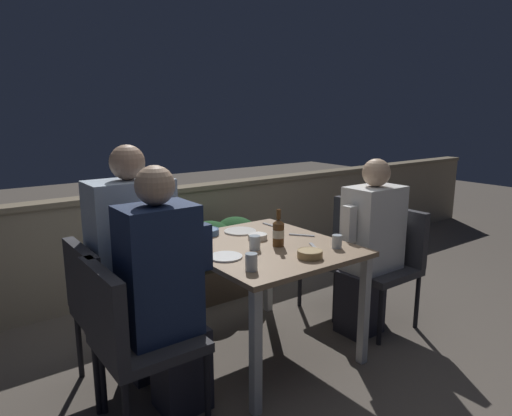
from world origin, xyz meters
name	(u,v)px	position (x,y,z in m)	size (l,w,h in m)	color
ground_plane	(263,351)	(0.00, 0.00, 0.00)	(16.00, 16.00, 0.00)	#665B51
parapet_wall	(166,238)	(0.00, 1.40, 0.45)	(9.00, 0.18, 0.89)	gray
dining_table	(263,258)	(0.00, 0.00, 0.64)	(0.92, 1.05, 0.73)	#937556
planter_hedge	(211,255)	(0.20, 0.97, 0.36)	(0.92, 0.47, 0.65)	brown
chair_left_near	(128,331)	(-0.96, -0.19, 0.52)	(0.48, 0.47, 0.85)	#333338
person_navy_jumper	(166,294)	(-0.76, -0.19, 0.66)	(0.47, 0.26, 1.30)	#282833
chair_left_far	(106,302)	(-0.93, 0.20, 0.52)	(0.48, 0.47, 0.85)	#333338
person_blue_shirt	(138,266)	(-0.74, 0.20, 0.68)	(0.51, 0.26, 1.37)	#282833
chair_right_near	(387,255)	(0.98, -0.19, 0.52)	(0.48, 0.47, 0.85)	#333338
person_white_polo	(369,247)	(0.78, -0.19, 0.62)	(0.48, 0.26, 1.23)	#282833
chair_right_far	(347,244)	(0.97, 0.18, 0.52)	(0.48, 0.47, 0.85)	#333338
beer_bottle	(278,232)	(0.06, -0.08, 0.81)	(0.07, 0.07, 0.23)	brown
plate_0	(226,257)	(-0.33, -0.07, 0.73)	(0.19, 0.19, 0.01)	white
plate_1	(240,231)	(0.06, 0.34, 0.73)	(0.22, 0.22, 0.01)	silver
bowl_0	(310,253)	(0.05, -0.36, 0.75)	(0.14, 0.14, 0.05)	tan
bowl_1	(258,236)	(0.05, 0.12, 0.75)	(0.12, 0.12, 0.04)	silver
bowl_2	(207,231)	(-0.16, 0.41, 0.75)	(0.16, 0.16, 0.04)	#4C709E
glass_cup_0	(255,243)	(-0.10, -0.05, 0.77)	(0.07, 0.07, 0.08)	silver
glass_cup_1	(251,262)	(-0.33, -0.33, 0.77)	(0.06, 0.06, 0.09)	silver
glass_cup_2	(199,240)	(-0.36, 0.18, 0.77)	(0.07, 0.07, 0.09)	silver
glass_cup_3	(337,242)	(0.31, -0.32, 0.77)	(0.06, 0.06, 0.08)	silver
fork_0	(302,235)	(0.33, 0.01, 0.73)	(0.12, 0.15, 0.01)	silver
fork_1	(314,247)	(0.21, -0.24, 0.73)	(0.10, 0.16, 0.01)	silver
fork_2	(271,225)	(0.33, 0.34, 0.73)	(0.02, 0.17, 0.01)	silver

